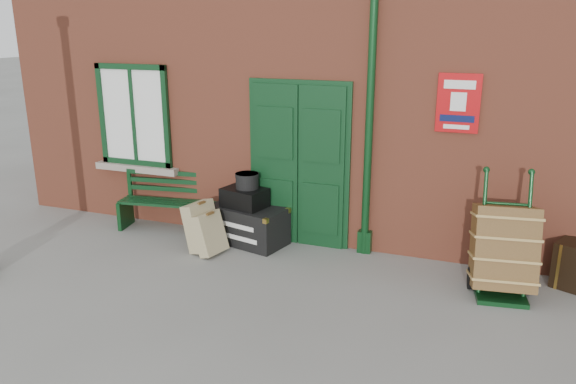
% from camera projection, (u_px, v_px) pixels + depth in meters
% --- Properties ---
extents(ground, '(80.00, 80.00, 0.00)m').
position_uv_depth(ground, '(281.00, 290.00, 6.50)').
color(ground, gray).
rests_on(ground, ground).
extents(station_building, '(10.30, 4.30, 4.36)m').
position_uv_depth(station_building, '(359.00, 75.00, 9.00)').
color(station_building, '#A64E35').
rests_on(station_building, ground).
extents(bench, '(1.48, 0.66, 0.89)m').
position_uv_depth(bench, '(169.00, 200.00, 8.32)').
color(bench, black).
rests_on(bench, ground).
extents(houdini_trunk, '(1.15, 0.80, 0.52)m').
position_uv_depth(houdini_trunk, '(248.00, 225.00, 7.83)').
color(houdini_trunk, black).
rests_on(houdini_trunk, ground).
extents(strongbox, '(0.66, 0.54, 0.26)m').
position_uv_depth(strongbox, '(245.00, 198.00, 7.74)').
color(strongbox, black).
rests_on(strongbox, houdini_trunk).
extents(hatbox, '(0.38, 0.38, 0.21)m').
position_uv_depth(hatbox, '(247.00, 181.00, 7.69)').
color(hatbox, black).
rests_on(hatbox, strongbox).
extents(suitcase_back, '(0.42, 0.52, 0.67)m').
position_uv_depth(suitcase_back, '(201.00, 226.00, 7.57)').
color(suitcase_back, tan).
rests_on(suitcase_back, ground).
extents(suitcase_front, '(0.41, 0.48, 0.58)m').
position_uv_depth(suitcase_front, '(210.00, 233.00, 7.43)').
color(suitcase_front, tan).
rests_on(suitcase_front, ground).
extents(porter_trolley, '(0.77, 0.82, 1.39)m').
position_uv_depth(porter_trolley, '(504.00, 249.00, 6.27)').
color(porter_trolley, '#0D3717').
rests_on(porter_trolley, ground).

